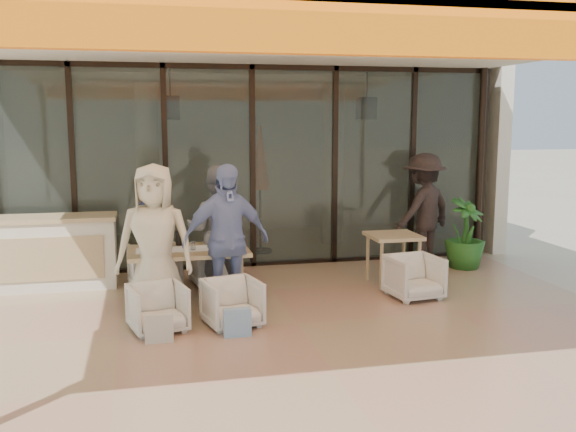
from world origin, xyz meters
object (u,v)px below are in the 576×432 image
(chair_far_right, at_px, (214,263))
(diner_grey, at_px, (217,231))
(potted_palm, at_px, (465,234))
(diner_periwinkle, at_px, (226,240))
(chair_far_left, at_px, (154,265))
(chair_near_right, at_px, (232,301))
(diner_cream, at_px, (155,243))
(chair_near_left, at_px, (158,306))
(standing_woman, at_px, (423,210))
(host_counter, at_px, (49,252))
(side_table, at_px, (393,242))
(dining_table, at_px, (188,253))
(side_chair, at_px, (414,275))
(diner_navy, at_px, (154,237))

(chair_far_right, bearing_deg, diner_grey, 81.90)
(potted_palm, bearing_deg, diner_periwinkle, -159.26)
(chair_far_right, relative_size, potted_palm, 0.56)
(chair_far_left, relative_size, diner_periwinkle, 0.37)
(chair_near_right, height_order, diner_cream, diner_cream)
(chair_near_left, distance_m, diner_cream, 0.80)
(chair_near_left, distance_m, standing_woman, 4.94)
(host_counter, distance_m, chair_far_left, 1.46)
(chair_far_left, relative_size, diner_cream, 0.37)
(side_table, xyz_separation_m, standing_woman, (0.93, 1.04, 0.28))
(host_counter, bearing_deg, side_table, -9.91)
(chair_near_right, distance_m, diner_periwinkle, 0.80)
(dining_table, height_order, chair_near_left, dining_table)
(chair_near_right, bearing_deg, diner_periwinkle, 76.93)
(host_counter, height_order, diner_grey, diner_grey)
(chair_far_right, height_order, diner_grey, diner_grey)
(side_chair, distance_m, standing_woman, 2.10)
(diner_navy, height_order, side_table, diner_navy)
(diner_cream, distance_m, diner_periwinkle, 0.84)
(diner_navy, relative_size, standing_woman, 0.91)
(standing_woman, bearing_deg, side_table, 21.06)
(chair_far_right, height_order, side_table, side_table)
(chair_far_left, relative_size, side_table, 0.93)
(side_table, bearing_deg, side_chair, -90.00)
(host_counter, distance_m, diner_cream, 2.24)
(diner_cream, bearing_deg, side_chair, 15.73)
(chair_far_left, xyz_separation_m, potted_palm, (4.83, 0.11, 0.22))
(side_table, relative_size, side_chair, 1.14)
(diner_navy, height_order, potted_palm, diner_navy)
(chair_far_right, xyz_separation_m, side_table, (2.51, -0.55, 0.32))
(chair_near_left, xyz_separation_m, potted_palm, (4.83, 2.01, 0.26))
(dining_table, distance_m, chair_far_left, 1.09)
(diner_cream, relative_size, side_table, 2.51)
(dining_table, distance_m, diner_cream, 0.66)
(diner_navy, xyz_separation_m, potted_palm, (4.83, 0.61, -0.26))
(chair_near_left, relative_size, diner_periwinkle, 0.33)
(side_table, xyz_separation_m, side_chair, (-0.00, -0.75, -0.31))
(chair_far_left, distance_m, diner_periwinkle, 1.73)
(side_chair, bearing_deg, standing_woman, 55.45)
(potted_palm, bearing_deg, standing_woman, 145.42)
(chair_near_left, height_order, diner_cream, diner_cream)
(chair_far_left, distance_m, potted_palm, 4.83)
(diner_cream, distance_m, standing_woman, 4.68)
(side_table, relative_size, potted_palm, 0.65)
(diner_cream, bearing_deg, chair_near_right, -16.75)
(diner_periwinkle, relative_size, potted_palm, 1.63)
(dining_table, height_order, diner_cream, diner_cream)
(chair_far_right, xyz_separation_m, chair_near_left, (-0.84, -1.90, -0.02))
(diner_grey, xyz_separation_m, diner_periwinkle, (0.00, -0.90, 0.04))
(dining_table, relative_size, potted_palm, 1.32)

